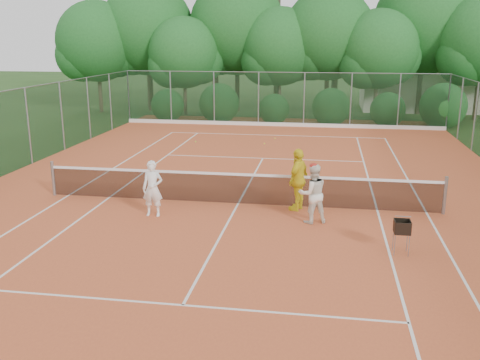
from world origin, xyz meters
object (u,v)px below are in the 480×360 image
(player_white, at_px, (153,189))
(ball_hopper, at_px, (402,227))
(player_center_grp, at_px, (313,193))
(player_yellow, at_px, (298,179))

(player_white, relative_size, ball_hopper, 1.95)
(player_white, height_order, ball_hopper, player_white)
(player_white, bearing_deg, player_center_grp, -1.42)
(player_center_grp, relative_size, player_yellow, 0.91)
(player_white, xyz_separation_m, player_yellow, (3.99, 1.19, 0.12))
(player_center_grp, bearing_deg, ball_hopper, -41.56)
(player_yellow, bearing_deg, player_center_grp, 44.55)
(player_center_grp, xyz_separation_m, player_yellow, (-0.44, 1.06, 0.09))
(player_white, height_order, player_center_grp, player_center_grp)
(player_yellow, relative_size, ball_hopper, 2.24)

